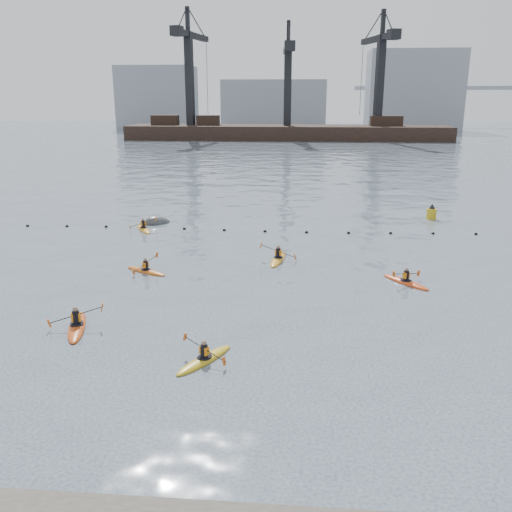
% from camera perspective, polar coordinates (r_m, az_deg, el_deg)
% --- Properties ---
extents(ground, '(400.00, 400.00, 0.00)m').
position_cam_1_polar(ground, '(18.69, -7.00, -14.00)').
color(ground, '#34414D').
rests_on(ground, ground).
extents(float_line, '(33.24, 0.73, 0.24)m').
position_cam_1_polar(float_line, '(39.62, -1.19, 2.72)').
color(float_line, black).
rests_on(float_line, ground).
extents(barge_pier, '(72.00, 19.30, 29.50)m').
position_cam_1_polar(barge_pier, '(126.02, 3.17, 13.01)').
color(barge_pier, black).
rests_on(barge_pier, ground).
extents(skyline, '(141.00, 28.00, 22.00)m').
position_cam_1_polar(skyline, '(166.02, 4.54, 16.35)').
color(skyline, gray).
rests_on(skyline, ground).
extents(kayaker_0, '(2.26, 3.47, 1.17)m').
position_cam_1_polar(kayaker_0, '(24.34, -18.34, -6.98)').
color(kayaker_0, '#C34512').
rests_on(kayaker_0, ground).
extents(kayaker_1, '(2.04, 2.84, 1.00)m').
position_cam_1_polar(kayaker_1, '(20.52, -5.46, -10.73)').
color(kayaker_1, gold).
rests_on(kayaker_1, ground).
extents(kayaker_2, '(2.79, 1.92, 1.03)m').
position_cam_1_polar(kayaker_2, '(30.89, -11.52, -1.50)').
color(kayaker_2, '#C65712').
rests_on(kayaker_2, ground).
extents(kayaker_3, '(2.23, 3.33, 1.17)m').
position_cam_1_polar(kayaker_3, '(32.46, 2.34, -0.27)').
color(kayaker_3, orange).
rests_on(kayaker_3, ground).
extents(kayaker_4, '(2.37, 2.75, 0.97)m').
position_cam_1_polar(kayaker_4, '(29.54, 15.49, -2.60)').
color(kayaker_4, '#D44314').
rests_on(kayaker_4, ground).
extents(kayaker_5, '(2.05, 2.93, 1.01)m').
position_cam_1_polar(kayaker_5, '(40.74, -11.76, 2.85)').
color(kayaker_5, orange).
rests_on(kayaker_5, ground).
extents(mooring_buoy, '(2.62, 2.52, 1.52)m').
position_cam_1_polar(mooring_buoy, '(42.72, -10.29, 3.43)').
color(mooring_buoy, '#414346').
rests_on(mooring_buoy, ground).
extents(nav_buoy, '(0.76, 0.76, 1.39)m').
position_cam_1_polar(nav_buoy, '(45.70, 17.99, 4.27)').
color(nav_buoy, gold).
rests_on(nav_buoy, ground).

